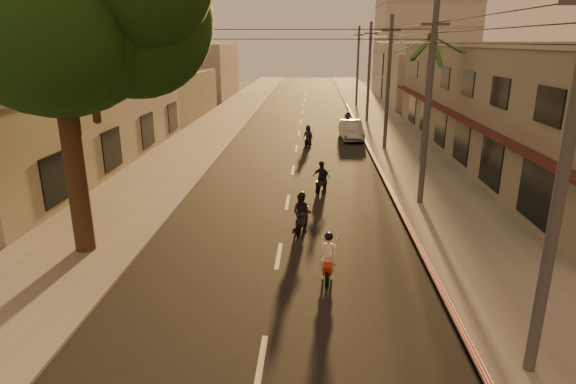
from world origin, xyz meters
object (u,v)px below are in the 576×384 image
scooter_red (328,258)px  parked_car (351,130)px  scooter_mid_b (321,178)px  scooter_far_a (308,137)px  scooter_far_b (347,124)px  palm_tree (432,44)px  broadleaf_tree (67,2)px  scooter_mid_a (302,214)px

scooter_red → parked_car: (2.42, 23.25, 0.02)m
scooter_mid_b → scooter_far_a: (-0.81, 10.97, -0.01)m
scooter_red → scooter_far_a: scooter_red is taller
scooter_far_b → parked_car: scooter_far_b is taller
palm_tree → parked_car: 10.71m
broadleaf_tree → scooter_mid_b: 13.68m
scooter_far_b → scooter_far_a: bearing=-129.6°
parked_car → scooter_far_a: bearing=-142.9°
parked_car → palm_tree: bearing=-66.4°
broadleaf_tree → palm_tree: (14.61, 13.86, -1.33)m
scooter_mid_b → scooter_red: bearing=-70.3°
scooter_red → scooter_far_b: scooter_far_b is taller
broadleaf_tree → scooter_red: (8.31, -1.75, -7.77)m
scooter_mid_b → scooter_far_a: bearing=113.4°
scooter_red → scooter_mid_a: bearing=108.5°
palm_tree → scooter_far_b: palm_tree is taller
scooter_far_b → parked_car: size_ratio=0.41×
scooter_mid_a → scooter_mid_b: 5.56m
scooter_far_a → parked_car: bearing=54.4°
scooter_mid_a → scooter_far_b: 21.76m
scooter_mid_b → scooter_far_b: 16.20m
broadleaf_tree → scooter_far_a: bearing=68.3°
scooter_mid_b → parked_car: size_ratio=0.36×
scooter_red → scooter_mid_a: (-0.94, 3.96, 0.06)m
scooter_mid_b → palm_tree: bearing=63.1°
scooter_far_a → scooter_far_b: bearing=72.1°
palm_tree → scooter_mid_a: palm_tree is taller
scooter_red → scooter_mid_b: scooter_red is taller
broadleaf_tree → scooter_far_a: 21.54m
scooter_mid_a → scooter_mid_b: bearing=92.8°
broadleaf_tree → scooter_mid_b: bearing=43.1°
palm_tree → scooter_mid_a: (-7.24, -11.65, -6.39)m
palm_tree → parked_car: size_ratio=1.83×
scooter_red → scooter_mid_a: 4.07m
scooter_red → scooter_mid_b: 9.46m
scooter_far_b → parked_car: bearing=-93.5°
broadleaf_tree → scooter_red: broadleaf_tree is taller
broadleaf_tree → parked_car: size_ratio=2.70×
broadleaf_tree → scooter_mid_b: size_ratio=7.59×
scooter_red → scooter_far_a: 20.45m
palm_tree → scooter_far_a: (-7.19, 4.82, -6.44)m
parked_car → broadleaf_tree: bearing=-119.8°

